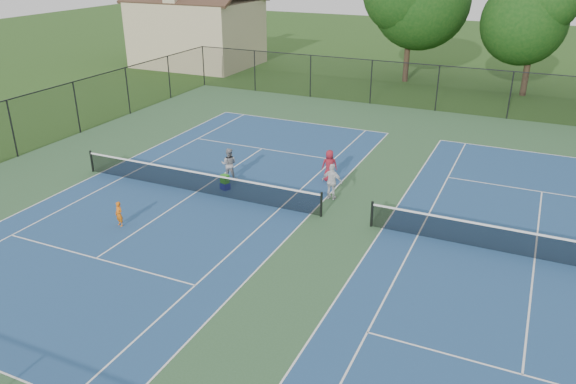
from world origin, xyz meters
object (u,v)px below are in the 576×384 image
at_px(ball_hopper, 225,179).
at_px(ball_crate, 225,186).
at_px(instructor, 229,164).
at_px(clapboard_house, 197,30).
at_px(bystander_c, 329,166).
at_px(tree_back_c, 536,18).
at_px(bystander_a, 332,182).
at_px(child_player, 119,214).

bearing_deg(ball_hopper, ball_crate, 0.00).
bearing_deg(instructor, clapboard_house, -72.06).
relative_size(instructor, bystander_c, 1.03).
bearing_deg(ball_crate, tree_back_c, 65.57).
bearing_deg(bystander_a, ball_crate, 15.46).
distance_m(tree_back_c, child_player, 32.16).
relative_size(clapboard_house, child_player, 10.63).
xyz_separation_m(instructor, bystander_a, (5.15, -0.12, 0.04)).
bearing_deg(instructor, bystander_c, -175.19).
bearing_deg(tree_back_c, child_player, -113.95).
relative_size(bystander_c, ball_hopper, 3.96).
bearing_deg(instructor, ball_crate, 92.89).
bearing_deg(ball_crate, child_player, -111.52).
height_order(bystander_a, ball_hopper, bystander_a).
relative_size(ball_crate, ball_hopper, 0.98).
xyz_separation_m(instructor, bystander_c, (4.31, 1.79, -0.02)).
height_order(child_player, bystander_c, bystander_c).
bearing_deg(child_player, bystander_a, 56.14).
relative_size(bystander_a, ball_hopper, 4.27).
relative_size(tree_back_c, instructor, 5.50).
bearing_deg(bystander_c, instructor, -3.94).
bearing_deg(bystander_a, clapboard_house, -43.59).
distance_m(tree_back_c, bystander_c, 22.94).
relative_size(bystander_a, bystander_c, 1.08).
bearing_deg(tree_back_c, instructor, -116.34).
relative_size(tree_back_c, ball_crate, 22.76).
distance_m(child_player, instructor, 6.15).
xyz_separation_m(tree_back_c, clapboard_house, (-28.00, -0.00, -2.39)).
bearing_deg(instructor, ball_hopper, 92.89).
bearing_deg(bystander_a, ball_hopper, 15.46).
height_order(clapboard_house, instructor, clapboard_house).
bearing_deg(clapboard_house, ball_crate, -54.92).
xyz_separation_m(bystander_a, bystander_c, (-0.84, 1.91, -0.06)).
relative_size(clapboard_house, ball_hopper, 28.70).
bearing_deg(bystander_c, ball_hopper, 10.50).
bearing_deg(ball_hopper, instructor, 110.64).
distance_m(tree_back_c, bystander_a, 24.48).
xyz_separation_m(instructor, ball_crate, (0.43, -1.14, -0.60)).
bearing_deg(ball_hopper, bystander_c, 37.00).
distance_m(clapboard_house, ball_hopper, 29.70).
relative_size(tree_back_c, ball_hopper, 22.31).
height_order(instructor, bystander_c, instructor).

